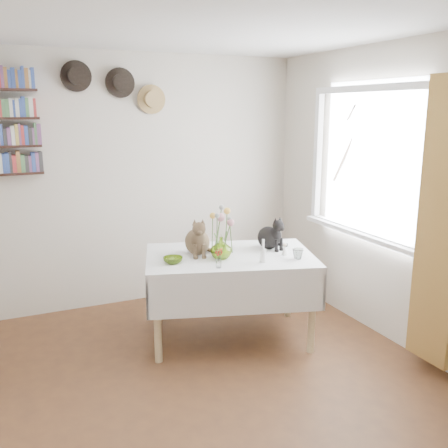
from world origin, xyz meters
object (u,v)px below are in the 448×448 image
flower_vase (221,248)px  dining_table (230,275)px  black_cat (269,232)px  tabby_cat (197,235)px

flower_vase → dining_table: bearing=33.8°
dining_table → black_cat: black_cat is taller
flower_vase → black_cat: bearing=12.9°
tabby_cat → black_cat: tabby_cat is taller
tabby_cat → flower_vase: tabby_cat is taller
tabby_cat → black_cat: bearing=5.7°
tabby_cat → black_cat: size_ratio=1.11×
dining_table → flower_vase: (-0.12, -0.08, 0.28)m
black_cat → flower_vase: 0.53m
dining_table → flower_vase: size_ratio=8.74×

